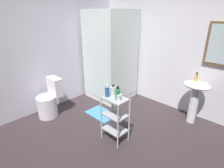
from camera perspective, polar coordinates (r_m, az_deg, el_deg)
The scene contains 14 objects.
ground_plane at distance 2.98m, azimuth -0.42°, elevation -18.85°, with size 4.20×4.20×0.02m, color #31272A.
wall_back at distance 3.86m, azimuth 19.70°, elevation 10.46°, with size 4.20×0.14×2.50m.
wall_left at distance 3.86m, azimuth -20.78°, elevation 10.28°, with size 0.10×4.20×2.50m, color silver.
shower_stall at distance 4.21m, azimuth -0.39°, elevation 1.45°, with size 0.92×0.92×2.00m.
pedestal_sink at distance 3.54m, azimuth 25.08°, elevation -2.85°, with size 0.46×0.37×0.81m.
sink_faucet at distance 3.55m, azimuth 26.47°, elevation 1.88°, with size 0.03×0.03×0.10m, color silver.
toilet at distance 3.74m, azimuth -19.37°, elevation -5.14°, with size 0.37×0.49×0.76m.
storage_cart at distance 2.83m, azimuth 1.00°, elevation -10.07°, with size 0.38×0.28×0.74m.
hand_soap_bottle at distance 3.45m, azimuth 25.31°, elevation 1.90°, with size 0.06×0.06×0.16m.
body_wash_bottle_green at distance 2.61m, azimuth 1.88°, elevation -3.18°, with size 0.07×0.07×0.21m.
shampoo_bottle_blue at distance 2.70m, azimuth -1.55°, elevation -2.40°, with size 0.06×0.06×0.19m.
lotion_bottle_white at distance 2.71m, azimuth 0.37°, elevation -2.34°, with size 0.08×0.08×0.19m.
rinse_cup at distance 2.62m, azimuth 2.22°, elevation -4.23°, with size 0.08×0.08×0.09m, color silver.
bath_mat at distance 3.71m, azimuth -3.45°, elevation -9.45°, with size 0.60×0.40×0.02m, color teal.
Camera 1 is at (1.59, -1.60, 1.94)m, focal length 28.66 mm.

